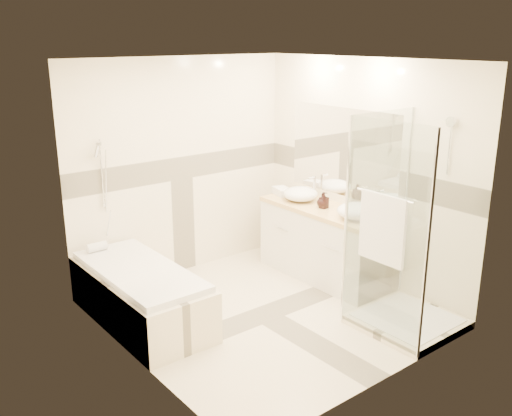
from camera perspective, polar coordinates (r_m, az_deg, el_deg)
room at (r=5.46m, az=1.18°, el=1.44°), size 2.82×3.02×2.52m
bathtub at (r=5.74m, az=-11.47°, el=-8.25°), size 0.75×1.70×0.56m
vanity at (r=6.61m, az=6.71°, el=-3.46°), size 0.58×1.62×0.85m
shower_enclosure at (r=5.61m, az=13.86°, el=-6.83°), size 0.96×0.93×2.04m
vessel_sink_near at (r=6.69m, az=4.47°, el=1.42°), size 0.41×0.41×0.16m
vessel_sink_far at (r=6.11m, az=10.04°, el=-0.29°), size 0.42×0.42×0.17m
faucet_near at (r=6.82m, az=5.82°, el=2.30°), size 0.11×0.03×0.26m
faucet_far at (r=6.25m, az=11.39°, el=0.63°), size 0.10×0.03×0.25m
amenity_bottle_a at (r=6.43m, az=6.81°, el=0.79°), size 0.09×0.09×0.18m
amenity_bottle_b at (r=6.44m, az=6.71°, el=0.77°), size 0.17×0.17×0.17m
folded_towels at (r=6.94m, az=2.63°, el=1.68°), size 0.22×0.30×0.08m
rolled_towel at (r=6.15m, az=-15.63°, el=-3.77°), size 0.21×0.09×0.09m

